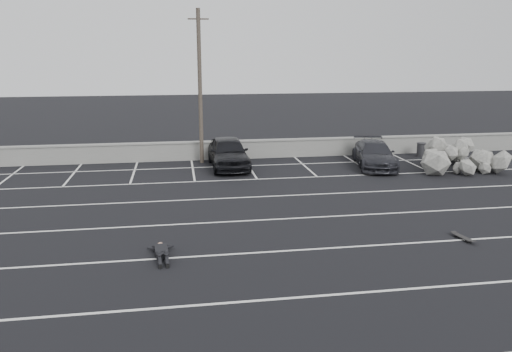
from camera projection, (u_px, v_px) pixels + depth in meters
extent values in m
plane|color=black|center=(272.00, 252.00, 15.31)|extent=(120.00, 120.00, 0.00)
cube|color=gray|center=(226.00, 150.00, 28.61)|extent=(50.00, 0.35, 1.00)
cube|color=gray|center=(226.00, 141.00, 28.48)|extent=(50.00, 0.45, 0.08)
cube|color=silver|center=(294.00, 298.00, 12.43)|extent=(36.00, 0.10, 0.01)
cube|color=silver|center=(272.00, 252.00, 15.30)|extent=(36.00, 0.10, 0.01)
cube|color=silver|center=(256.00, 220.00, 18.18)|extent=(36.00, 0.10, 0.01)
cube|color=silver|center=(245.00, 197.00, 21.06)|extent=(36.00, 0.10, 0.01)
cube|color=silver|center=(237.00, 180.00, 23.93)|extent=(36.00, 0.10, 0.01)
cube|color=silver|center=(230.00, 166.00, 26.81)|extent=(36.00, 0.10, 0.01)
cube|color=silver|center=(10.00, 176.00, 24.65)|extent=(0.10, 5.00, 0.01)
cube|color=silver|center=(73.00, 174.00, 25.11)|extent=(0.10, 5.00, 0.01)
cube|color=silver|center=(134.00, 172.00, 25.56)|extent=(0.10, 5.00, 0.01)
cube|color=silver|center=(193.00, 170.00, 26.02)|extent=(0.10, 5.00, 0.01)
cube|color=silver|center=(250.00, 168.00, 26.48)|extent=(0.10, 5.00, 0.01)
cube|color=silver|center=(305.00, 166.00, 26.94)|extent=(0.10, 5.00, 0.01)
cube|color=silver|center=(358.00, 164.00, 27.40)|extent=(0.10, 5.00, 0.01)
cube|color=silver|center=(409.00, 162.00, 27.86)|extent=(0.10, 5.00, 0.01)
cube|color=silver|center=(458.00, 160.00, 28.31)|extent=(0.10, 5.00, 0.01)
imported|color=black|center=(228.00, 152.00, 26.40)|extent=(2.03, 4.82, 1.63)
imported|color=#25252B|center=(374.00, 154.00, 26.60)|extent=(2.78, 4.93, 1.35)
cylinder|color=#4C4238|center=(200.00, 88.00, 26.75)|extent=(0.22, 0.22, 8.20)
cube|color=#4C4238|center=(198.00, 19.00, 25.90)|extent=(1.09, 0.07, 0.07)
cylinder|color=#27272A|center=(421.00, 150.00, 29.25)|extent=(0.58, 0.58, 0.78)
cylinder|color=#27272A|center=(422.00, 143.00, 29.15)|extent=(0.64, 0.64, 0.04)
cube|color=black|center=(463.00, 237.00, 16.28)|extent=(0.35, 0.83, 0.02)
cube|color=#27272A|center=(457.00, 235.00, 16.53)|extent=(0.17, 0.08, 0.04)
cube|color=#27272A|center=(469.00, 241.00, 16.04)|extent=(0.17, 0.08, 0.04)
cylinder|color=black|center=(455.00, 236.00, 16.51)|extent=(0.04, 0.06, 0.06)
cylinder|color=black|center=(460.00, 236.00, 16.57)|extent=(0.04, 0.06, 0.06)
cylinder|color=black|center=(467.00, 242.00, 16.01)|extent=(0.04, 0.06, 0.06)
cylinder|color=black|center=(471.00, 241.00, 16.08)|extent=(0.04, 0.06, 0.06)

